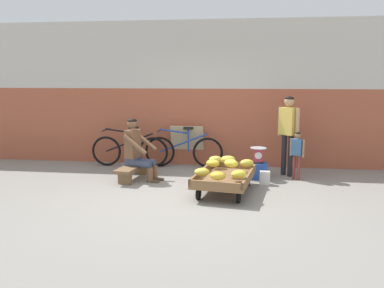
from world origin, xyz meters
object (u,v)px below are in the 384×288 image
object	(u,v)px
bicycle_near_left	(129,150)
customer_child	(297,150)
shopping_bag	(265,178)
plastic_crate	(258,171)
weighing_scale	(258,155)
bicycle_far_left	(183,151)
sign_board	(187,145)
low_bench	(133,169)
banana_cart	(225,178)
customer_adult	(288,127)
vendor_seated	(137,150)

from	to	relation	value
bicycle_near_left	customer_child	distance (m)	3.46
shopping_bag	customer_child	bearing A→B (deg)	35.59
plastic_crate	weighing_scale	size ratio (longest dim) A/B	1.20
bicycle_far_left	sign_board	distance (m)	0.25
weighing_scale	customer_child	distance (m)	0.71
bicycle_near_left	customer_child	world-z (taller)	customer_child
low_bench	customer_child	distance (m)	3.06
customer_child	weighing_scale	bearing A→B (deg)	-178.50
plastic_crate	customer_child	size ratio (longest dim) A/B	0.40
banana_cart	sign_board	world-z (taller)	sign_board
weighing_scale	customer_adult	distance (m)	0.82
banana_cart	customer_child	size ratio (longest dim) A/B	1.73
low_bench	plastic_crate	xyz separation A→B (m)	(2.31, 0.34, -0.05)
bicycle_near_left	low_bench	bearing A→B (deg)	-69.93
low_bench	vendor_seated	xyz separation A→B (m)	(0.09, -0.02, 0.37)
weighing_scale	shopping_bag	bearing A→B (deg)	-74.54
plastic_crate	weighing_scale	world-z (taller)	weighing_scale
low_bench	weighing_scale	distance (m)	2.35
bicycle_far_left	customer_adult	world-z (taller)	customer_adult
low_bench	bicycle_near_left	distance (m)	1.11
weighing_scale	sign_board	distance (m)	1.80
bicycle_near_left	sign_board	bearing A→B (deg)	15.29
bicycle_far_left	customer_child	bearing A→B (deg)	-18.89
weighing_scale	bicycle_near_left	world-z (taller)	bicycle_near_left
banana_cart	weighing_scale	bearing A→B (deg)	60.26
customer_adult	shopping_bag	world-z (taller)	customer_adult
banana_cart	bicycle_near_left	world-z (taller)	bicycle_near_left
sign_board	shopping_bag	bearing A→B (deg)	-41.61
customer_child	plastic_crate	bearing A→B (deg)	-178.59
vendor_seated	bicycle_near_left	size ratio (longest dim) A/B	0.69
vendor_seated	bicycle_near_left	xyz separation A→B (m)	(-0.46, 1.05, -0.21)
banana_cart	bicycle_near_left	xyz separation A→B (m)	(-2.12, 1.68, 0.11)
banana_cart	low_bench	distance (m)	1.86
customer_adult	plastic_crate	bearing A→B (deg)	-150.35
low_bench	customer_child	size ratio (longest dim) A/B	1.26
sign_board	low_bench	bearing A→B (deg)	-121.23
low_bench	weighing_scale	world-z (taller)	weighing_scale
vendor_seated	bicycle_near_left	world-z (taller)	vendor_seated
customer_adult	shopping_bag	xyz separation A→B (m)	(-0.45, -0.73, -0.83)
bicycle_near_left	bicycle_far_left	world-z (taller)	same
bicycle_far_left	vendor_seated	bearing A→B (deg)	-120.97
bicycle_far_left	weighing_scale	bearing A→B (deg)	-27.07
customer_adult	vendor_seated	bearing A→B (deg)	-166.26
vendor_seated	weighing_scale	xyz separation A→B (m)	(2.22, 0.36, -0.11)
customer_child	shopping_bag	distance (m)	0.85
bicycle_far_left	sign_board	xyz separation A→B (m)	(0.05, 0.23, 0.08)
plastic_crate	bicycle_near_left	xyz separation A→B (m)	(-2.69, 0.69, 0.20)
shopping_bag	banana_cart	bearing A→B (deg)	-139.29
vendor_seated	customer_child	world-z (taller)	vendor_seated
bicycle_near_left	customer_adult	size ratio (longest dim) A/B	1.09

